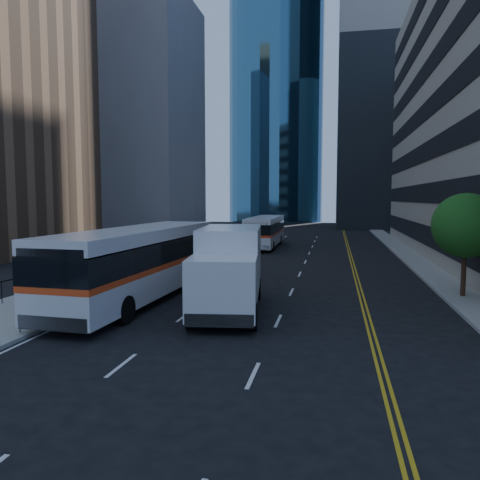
{
  "coord_description": "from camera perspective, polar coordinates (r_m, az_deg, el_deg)",
  "views": [
    {
      "loc": [
        2.67,
        -16.63,
        4.99
      ],
      "look_at": [
        -2.16,
        7.32,
        2.8
      ],
      "focal_mm": 35.0,
      "sensor_mm": 36.0,
      "label": 1
    }
  ],
  "objects": [
    {
      "name": "ground",
      "position": [
        17.56,
        2.24,
        -11.39
      ],
      "size": [
        160.0,
        160.0,
        0.0
      ],
      "primitive_type": "plane",
      "color": "black",
      "rests_on": "ground"
    },
    {
      "name": "sidewalk_west",
      "position": [
        43.94,
        -6.11,
        -1.33
      ],
      "size": [
        5.0,
        90.0,
        0.15
      ],
      "primitive_type": "cube",
      "color": "gray",
      "rests_on": "ground"
    },
    {
      "name": "sidewalk_east",
      "position": [
        42.39,
        19.93,
        -1.85
      ],
      "size": [
        2.0,
        90.0,
        0.15
      ],
      "primitive_type": "cube",
      "color": "gray",
      "rests_on": "ground"
    },
    {
      "name": "office_tower_north",
      "position": [
        93.35,
        21.83,
        20.3
      ],
      "size": [
        30.0,
        28.0,
        60.0
      ],
      "primitive_type": "cube",
      "color": "gray",
      "rests_on": "ground"
    },
    {
      "name": "glass_tower",
      "position": [
        108.23,
        4.46,
        23.98
      ],
      "size": [
        20.0,
        20.0,
        80.0
      ],
      "primitive_type": "cylinder",
      "color": "#2D5979",
      "rests_on": "ground"
    },
    {
      "name": "midrise_west",
      "position": [
        76.2,
        -12.91,
        14.44
      ],
      "size": [
        18.0,
        18.0,
        35.0
      ],
      "primitive_type": "cube",
      "color": "gray",
      "rests_on": "ground"
    },
    {
      "name": "street_tree",
      "position": [
        25.46,
        25.8,
        1.58
      ],
      "size": [
        3.2,
        3.2,
        5.1
      ],
      "color": "#332114",
      "rests_on": "sidewalk_east"
    },
    {
      "name": "bus_front",
      "position": [
        23.28,
        -12.17,
        -2.54
      ],
      "size": [
        3.58,
        13.84,
        3.54
      ],
      "rotation": [
        0.0,
        0.0,
        -0.04
      ],
      "color": "silver",
      "rests_on": "ground"
    },
    {
      "name": "bus_rear",
      "position": [
        47.79,
        3.1,
        1.15
      ],
      "size": [
        2.71,
        11.99,
        3.09
      ],
      "rotation": [
        0.0,
        0.0,
        0.01
      ],
      "color": "silver",
      "rests_on": "ground"
    },
    {
      "name": "box_truck",
      "position": [
        20.61,
        -1.37,
        -3.42
      ],
      "size": [
        3.6,
        7.92,
        3.66
      ],
      "rotation": [
        0.0,
        0.0,
        0.13
      ],
      "color": "silver",
      "rests_on": "ground"
    }
  ]
}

